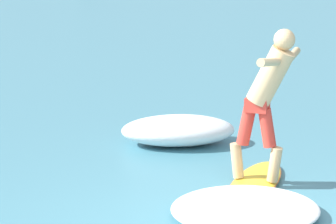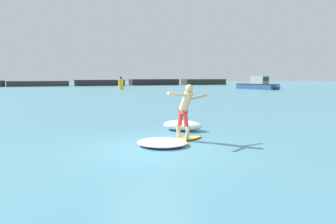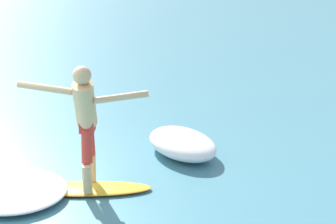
{
  "view_description": "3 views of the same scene",
  "coord_description": "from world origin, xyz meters",
  "views": [
    {
      "loc": [
        -5.8,
        -4.33,
        3.03
      ],
      "look_at": [
        1.23,
        2.23,
        0.71
      ],
      "focal_mm": 85.0,
      "sensor_mm": 36.0,
      "label": 1
    },
    {
      "loc": [
        -2.49,
        -9.03,
        2.15
      ],
      "look_at": [
        1.31,
        2.33,
        0.81
      ],
      "focal_mm": 35.0,
      "sensor_mm": 36.0,
      "label": 2
    },
    {
      "loc": [
        5.1,
        -5.41,
        3.29
      ],
      "look_at": [
        1.88,
        2.71,
        0.75
      ],
      "focal_mm": 60.0,
      "sensor_mm": 36.0,
      "label": 3
    }
  ],
  "objects": [
    {
      "name": "surfer",
      "position": [
        1.43,
        0.87,
        1.14
      ],
      "size": [
        1.61,
        0.91,
        1.79
      ],
      "color": "#D9B07C",
      "rests_on": "surfboard"
    },
    {
      "name": "surfboard",
      "position": [
        1.36,
        0.97,
        0.04
      ],
      "size": [
        1.87,
        1.19,
        0.21
      ],
      "color": "yellow",
      "rests_on": "ground"
    },
    {
      "name": "wave_foam_at_tail",
      "position": [
        0.49,
        0.44,
        0.09
      ],
      "size": [
        2.13,
        2.1,
        0.18
      ],
      "color": "white",
      "rests_on": "ground"
    },
    {
      "name": "wave_foam_at_nose",
      "position": [
        2.08,
        2.84,
        0.2
      ],
      "size": [
        1.8,
        1.75,
        0.4
      ],
      "color": "white",
      "rests_on": "ground"
    }
  ]
}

